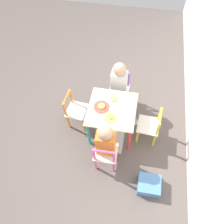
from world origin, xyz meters
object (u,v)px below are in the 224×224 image
object	(u,v)px
child_left	(119,83)
plate_left	(114,100)
child_right	(106,141)
chair_orange	(76,111)
plate_right	(110,117)
kids_table	(112,112)
plate_front	(101,107)
chair_pink	(106,154)
chair_yellow	(150,126)
chair_purple	(119,90)
storage_bin	(149,185)

from	to	relation	value
child_left	plate_left	world-z (taller)	child_left
child_right	plate_left	xyz separation A→B (m)	(-0.54, -0.01, 0.03)
chair_orange	plate_right	size ratio (longest dim) A/B	3.49
kids_table	child_left	bearing A→B (deg)	177.61
kids_table	child_right	bearing A→B (deg)	0.90
kids_table	plate_left	xyz separation A→B (m)	(-0.12, 0.00, 0.09)
plate_front	chair_orange	bearing A→B (deg)	-96.78
kids_table	chair_pink	world-z (taller)	chair_pink
kids_table	chair_pink	size ratio (longest dim) A/B	1.06
chair_pink	chair_yellow	size ratio (longest dim) A/B	1.00
child_right	plate_right	bearing A→B (deg)	-89.61
chair_orange	chair_yellow	world-z (taller)	same
kids_table	plate_right	size ratio (longest dim) A/B	3.70
chair_purple	plate_right	distance (m)	0.64
kids_table	chair_yellow	bearing A→B (deg)	86.33
chair_yellow	storage_bin	xyz separation A→B (m)	(0.65, 0.06, -0.19)
plate_front	chair_yellow	bearing A→B (deg)	87.10
child_right	chair_yellow	bearing A→B (deg)	-141.48
storage_bin	chair_orange	bearing A→B (deg)	-125.59
chair_yellow	child_right	distance (m)	0.64
kids_table	storage_bin	bearing A→B (deg)	38.15
chair_yellow	child_left	distance (m)	0.67
chair_orange	child_left	world-z (taller)	child_left
chair_purple	plate_front	xyz separation A→B (m)	(0.48, -0.14, 0.23)
plate_left	plate_front	world-z (taller)	same
chair_pink	chair_purple	world-z (taller)	same
chair_yellow	plate_front	size ratio (longest dim) A/B	2.89
plate_right	plate_left	world-z (taller)	same
child_right	plate_left	bearing A→B (deg)	-90.21
chair_pink	plate_front	xyz separation A→B (m)	(-0.48, -0.13, 0.23)
plate_left	chair_pink	bearing A→B (deg)	0.71
plate_right	plate_left	xyz separation A→B (m)	(-0.25, 0.00, 0.00)
chair_purple	chair_orange	size ratio (longest dim) A/B	1.00
chair_purple	plate_right	world-z (taller)	chair_purple
chair_yellow	plate_front	world-z (taller)	chair_yellow
kids_table	plate_left	bearing A→B (deg)	180.00
child_right	plate_front	world-z (taller)	child_right
child_right	plate_left	world-z (taller)	child_right
child_right	plate_left	distance (m)	0.54
kids_table	child_left	distance (m)	0.42
chair_yellow	plate_front	xyz separation A→B (m)	(-0.03, -0.60, 0.23)
child_left	chair_yellow	bearing A→B (deg)	-41.86
kids_table	chair_orange	size ratio (longest dim) A/B	1.06
plate_right	plate_front	size ratio (longest dim) A/B	0.83
chair_purple	chair_orange	world-z (taller)	same
child_right	chair_orange	bearing A→B (deg)	-44.46
plate_right	storage_bin	xyz separation A→B (m)	(0.56, 0.53, -0.42)
chair_purple	plate_left	xyz separation A→B (m)	(0.35, -0.02, 0.23)
kids_table	chair_yellow	distance (m)	0.50
chair_pink	plate_front	distance (m)	0.55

